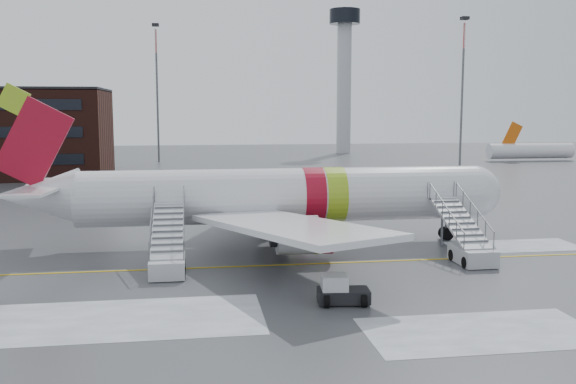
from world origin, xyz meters
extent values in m
plane|color=#494C4F|center=(0.00, 0.00, 0.00)|extent=(260.00, 260.00, 0.00)
cylinder|color=silver|center=(4.16, 4.88, 3.50)|extent=(28.00, 3.80, 3.80)
sphere|color=silver|center=(18.16, 4.88, 3.50)|extent=(3.80, 3.80, 3.80)
cube|color=black|center=(19.21, 4.88, 4.00)|extent=(1.09, 1.60, 0.97)
cone|color=silver|center=(-12.24, 4.88, 3.75)|extent=(5.20, 3.72, 3.72)
cube|color=maroon|center=(-12.34, 4.88, 7.30)|extent=(5.27, 0.30, 6.09)
cube|color=#94BC1E|center=(-13.44, 4.88, 10.10)|extent=(2.16, 0.26, 2.16)
cube|color=silver|center=(-12.04, 7.48, 4.40)|extent=(3.07, 4.85, 0.18)
cube|color=silver|center=(-12.04, 2.28, 4.40)|extent=(3.07, 4.85, 0.18)
cube|color=silver|center=(3.16, 13.38, 2.90)|extent=(10.72, 15.97, 1.13)
cube|color=silver|center=(3.16, -3.62, 2.90)|extent=(10.72, 15.97, 1.13)
cylinder|color=silver|center=(4.66, 10.08, 1.55)|extent=(3.40, 2.10, 2.10)
cylinder|color=silver|center=(4.66, -0.32, 1.55)|extent=(3.40, 2.10, 2.10)
cylinder|color=#595B60|center=(16.16, 4.88, 0.90)|extent=(0.20, 0.20, 1.80)
cylinder|color=black|center=(16.16, 4.88, 0.45)|extent=(0.90, 0.56, 0.90)
cylinder|color=black|center=(3.66, 7.28, 0.45)|extent=(0.90, 0.56, 0.90)
cylinder|color=black|center=(3.66, 2.48, 0.45)|extent=(0.90, 0.56, 0.90)
cube|color=#ADB0B5|center=(14.91, -2.42, 0.55)|extent=(2.00, 3.20, 1.00)
cube|color=#ADB0B5|center=(14.91, -0.32, 2.23)|extent=(1.90, 5.87, 2.52)
cube|color=#ADB0B5|center=(14.91, 2.98, 3.40)|extent=(1.90, 1.40, 0.15)
cylinder|color=#595B60|center=(14.91, 2.58, 1.70)|extent=(0.16, 0.16, 3.40)
cylinder|color=black|center=(14.01, -3.42, 0.35)|extent=(0.25, 0.70, 0.70)
cylinder|color=black|center=(15.81, -1.42, 0.35)|extent=(0.25, 0.70, 0.70)
cube|color=#B5B8BD|center=(-3.65, -2.42, 0.55)|extent=(2.00, 3.20, 1.00)
cube|color=#B5B8BD|center=(-3.65, -0.32, 2.23)|extent=(1.90, 5.87, 2.52)
cube|color=#B5B8BD|center=(-3.65, 2.98, 3.40)|extent=(1.90, 1.40, 0.15)
cylinder|color=#595B60|center=(-3.65, 2.58, 1.70)|extent=(0.16, 0.16, 3.40)
cylinder|color=black|center=(-4.55, -3.42, 0.35)|extent=(0.25, 0.70, 0.70)
cylinder|color=black|center=(-2.75, -1.42, 0.35)|extent=(0.25, 0.70, 0.70)
cube|color=black|center=(5.11, -9.15, 0.41)|extent=(2.65, 1.60, 0.63)
cube|color=silver|center=(4.66, -9.11, 1.04)|extent=(1.38, 1.38, 0.81)
cube|color=black|center=(4.66, -9.11, 1.36)|extent=(1.20, 1.28, 0.14)
cylinder|color=black|center=(4.15, -9.69, 0.32)|extent=(0.33, 0.66, 0.63)
cylinder|color=black|center=(5.95, -9.87, 0.32)|extent=(0.33, 0.66, 0.63)
cylinder|color=black|center=(4.27, -8.43, 0.32)|extent=(0.33, 0.66, 0.63)
cylinder|color=black|center=(6.07, -8.61, 0.32)|extent=(0.33, 0.66, 0.63)
cylinder|color=#B2B5BA|center=(30.00, 95.00, 14.00)|extent=(3.00, 3.00, 28.00)
cylinder|color=black|center=(30.00, 95.00, 28.50)|extent=(6.40, 6.40, 3.00)
cylinder|color=#595B60|center=(42.00, 62.00, 9.60)|extent=(0.36, 0.36, 19.20)
cylinder|color=#CC7272|center=(42.00, 62.00, 21.12)|extent=(0.32, 0.32, 4.32)
cube|color=black|center=(42.00, 62.00, 24.00)|extent=(1.20, 1.20, 0.50)
cylinder|color=#595B60|center=(-8.00, 78.00, 9.60)|extent=(0.36, 0.36, 19.20)
cylinder|color=#CC7272|center=(-8.00, 78.00, 21.12)|extent=(0.32, 0.32, 4.32)
cube|color=black|center=(-8.00, 78.00, 24.00)|extent=(1.20, 1.20, 0.50)
camera|label=1|loc=(-2.13, -39.00, 9.55)|focal=40.00mm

